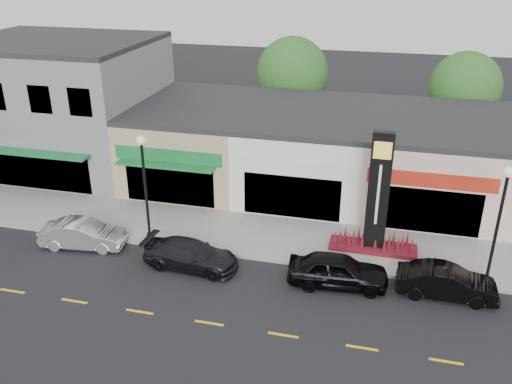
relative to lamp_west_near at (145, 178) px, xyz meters
The scene contains 16 objects.
ground 9.07m from the lamp_west_near, 17.35° to the right, with size 120.00×120.00×0.00m, color black.
sidewalk 8.89m from the lamp_west_near, 13.02° to the left, with size 52.00×4.30×0.15m, color gray.
curb 8.70m from the lamp_west_near, ahead, with size 52.00×0.20×0.15m, color gray.
building_grey_2story 13.45m from the lamp_west_near, 138.08° to the left, with size 12.00×10.95×8.30m.
shop_beige 9.04m from the lamp_west_near, 93.19° to the left, with size 7.00×10.85×4.80m.
shop_cream 11.13m from the lamp_west_near, 54.08° to the left, with size 7.00×10.01×4.80m.
shop_pink_w 16.25m from the lamp_west_near, 33.61° to the left, with size 7.00×10.01×4.80m.
tree_rear_west 17.55m from the lamp_west_near, 76.76° to the left, with size 5.20×5.20×7.83m.
tree_rear_mid 23.39m from the lamp_west_near, 46.74° to the left, with size 4.80×4.80×7.29m.
lamp_west_near is the anchor object (origin of this frame).
lamp_east_near 16.00m from the lamp_west_near, ahead, with size 0.44×0.44×5.47m.
pylon_sign 11.19m from the lamp_west_near, ahead, with size 4.20×1.30×6.00m.
car_white_van 4.27m from the lamp_west_near, 156.89° to the right, with size 4.16×1.45×1.37m, color silver.
car_dark_sedan 4.40m from the lamp_west_near, 31.52° to the right, with size 4.48×1.82×1.30m, color black.
car_black_sedan 10.13m from the lamp_west_near, ahead, with size 4.38×1.76×1.49m, color black.
car_black_conv 14.53m from the lamp_west_near, ahead, with size 4.16×1.45×1.37m, color black.
Camera 1 is at (3.04, -19.44, 13.69)m, focal length 38.00 mm.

